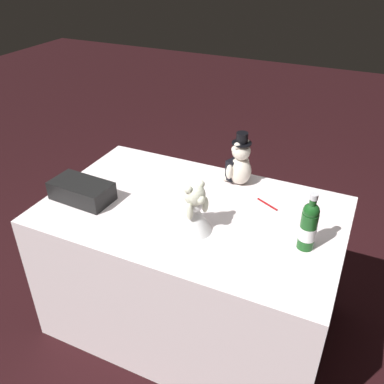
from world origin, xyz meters
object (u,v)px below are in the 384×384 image
teddy_bear_bride (192,208)px  gift_case_black (82,191)px  teddy_bear_groom (239,164)px  champagne_bottle (309,225)px  signing_pen (268,205)px

teddy_bear_bride → gift_case_black: teddy_bear_bride is taller
teddy_bear_groom → champagne_bottle: size_ratio=1.09×
teddy_bear_groom → teddy_bear_bride: teddy_bear_groom is taller
champagne_bottle → teddy_bear_bride: bearing=9.7°
teddy_bear_groom → teddy_bear_bride: size_ratio=1.19×
signing_pen → gift_case_black: gift_case_black is taller
signing_pen → gift_case_black: (0.89, 0.34, 0.04)m
teddy_bear_bride → champagne_bottle: bearing=-170.3°
teddy_bear_bride → gift_case_black: bearing=0.7°
champagne_bottle → signing_pen: (0.24, -0.25, -0.11)m
teddy_bear_groom → champagne_bottle: 0.61m
teddy_bear_bride → champagne_bottle: 0.51m
teddy_bear_groom → signing_pen: teddy_bear_groom is taller
champagne_bottle → teddy_bear_groom: bearing=-41.6°
teddy_bear_groom → gift_case_black: size_ratio=0.93×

